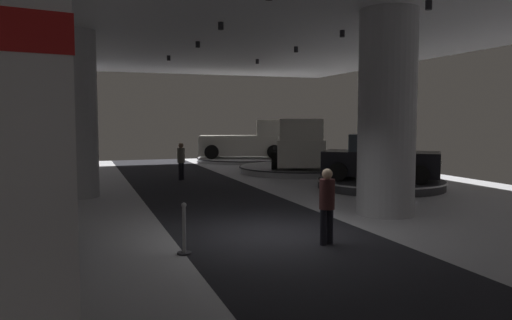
{
  "coord_description": "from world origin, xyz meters",
  "views": [
    {
      "loc": [
        -4.07,
        -10.39,
        2.61
      ],
      "look_at": [
        0.82,
        3.45,
        1.4
      ],
      "focal_mm": 35.2,
      "sensor_mm": 36.0,
      "label": 1
    }
  ],
  "objects_px": {
    "column_left": "(77,114)",
    "pickup_truck_deep_right": "(248,142)",
    "display_platform_deep_left": "(32,164)",
    "visitor_walking_near": "(327,202)",
    "pickup_truck_far_right": "(300,147)",
    "display_car_mid_right": "(380,159)",
    "display_platform_mid_right": "(380,183)",
    "column_right": "(387,114)",
    "visitor_walking_far": "(181,159)",
    "brand_sign_pylon": "(6,180)",
    "display_platform_deep_right": "(243,159)",
    "display_platform_far_right": "(299,169)",
    "display_car_deep_left": "(31,147)"
  },
  "relations": [
    {
      "from": "brand_sign_pylon",
      "to": "column_right",
      "type": "bearing_deg",
      "value": 38.51
    },
    {
      "from": "column_left",
      "to": "pickup_truck_far_right",
      "type": "distance_m",
      "value": 11.02
    },
    {
      "from": "brand_sign_pylon",
      "to": "display_car_deep_left",
      "type": "height_order",
      "value": "brand_sign_pylon"
    },
    {
      "from": "display_platform_mid_right",
      "to": "display_platform_deep_right",
      "type": "xyz_separation_m",
      "value": [
        -1.14,
        13.25,
        -0.06
      ]
    },
    {
      "from": "column_left",
      "to": "pickup_truck_deep_right",
      "type": "xyz_separation_m",
      "value": [
        9.87,
        11.59,
        -1.59
      ]
    },
    {
      "from": "display_platform_mid_right",
      "to": "display_car_deep_left",
      "type": "relative_size",
      "value": 1.09
    },
    {
      "from": "display_car_mid_right",
      "to": "visitor_walking_far",
      "type": "xyz_separation_m",
      "value": [
        -6.57,
        4.95,
        -0.19
      ]
    },
    {
      "from": "display_car_mid_right",
      "to": "display_platform_deep_right",
      "type": "xyz_separation_m",
      "value": [
        -1.12,
        13.23,
        -0.97
      ]
    },
    {
      "from": "visitor_walking_far",
      "to": "display_car_mid_right",
      "type": "bearing_deg",
      "value": -37.02
    },
    {
      "from": "brand_sign_pylon",
      "to": "visitor_walking_near",
      "type": "bearing_deg",
      "value": 38.32
    },
    {
      "from": "display_platform_deep_right",
      "to": "visitor_walking_far",
      "type": "xyz_separation_m",
      "value": [
        -5.45,
        -8.28,
        0.78
      ]
    },
    {
      "from": "visitor_walking_near",
      "to": "column_left",
      "type": "bearing_deg",
      "value": 119.63
    },
    {
      "from": "column_left",
      "to": "column_right",
      "type": "distance_m",
      "value": 9.94
    },
    {
      "from": "display_platform_mid_right",
      "to": "pickup_truck_far_right",
      "type": "relative_size",
      "value": 0.84
    },
    {
      "from": "pickup_truck_deep_right",
      "to": "display_platform_far_right",
      "type": "height_order",
      "value": "pickup_truck_deep_right"
    },
    {
      "from": "visitor_walking_near",
      "to": "column_right",
      "type": "bearing_deg",
      "value": 38.84
    },
    {
      "from": "brand_sign_pylon",
      "to": "display_platform_deep_right",
      "type": "relative_size",
      "value": 0.7
    },
    {
      "from": "visitor_walking_far",
      "to": "pickup_truck_deep_right",
      "type": "bearing_deg",
      "value": 54.85
    },
    {
      "from": "column_right",
      "to": "display_platform_far_right",
      "type": "bearing_deg",
      "value": 78.06
    },
    {
      "from": "display_platform_mid_right",
      "to": "display_platform_deep_right",
      "type": "height_order",
      "value": "display_platform_mid_right"
    },
    {
      "from": "column_left",
      "to": "pickup_truck_deep_right",
      "type": "distance_m",
      "value": 15.31
    },
    {
      "from": "pickup_truck_far_right",
      "to": "column_right",
      "type": "bearing_deg",
      "value": -101.63
    },
    {
      "from": "column_left",
      "to": "visitor_walking_near",
      "type": "xyz_separation_m",
      "value": [
        4.84,
        -8.5,
        -1.84
      ]
    },
    {
      "from": "column_left",
      "to": "visitor_walking_far",
      "type": "distance_m",
      "value": 5.65
    },
    {
      "from": "display_platform_mid_right",
      "to": "column_right",
      "type": "bearing_deg",
      "value": -122.03
    },
    {
      "from": "visitor_walking_near",
      "to": "pickup_truck_far_right",
      "type": "bearing_deg",
      "value": 67.93
    },
    {
      "from": "brand_sign_pylon",
      "to": "display_platform_deep_left",
      "type": "bearing_deg",
      "value": 94.26
    },
    {
      "from": "pickup_truck_deep_right",
      "to": "display_car_deep_left",
      "type": "bearing_deg",
      "value": 179.15
    },
    {
      "from": "display_platform_mid_right",
      "to": "visitor_walking_far",
      "type": "relative_size",
      "value": 3.0
    },
    {
      "from": "display_platform_deep_left",
      "to": "display_car_deep_left",
      "type": "bearing_deg",
      "value": -173.91
    },
    {
      "from": "display_car_deep_left",
      "to": "visitor_walking_near",
      "type": "relative_size",
      "value": 2.75
    },
    {
      "from": "display_platform_mid_right",
      "to": "display_platform_deep_left",
      "type": "height_order",
      "value": "display_platform_deep_left"
    },
    {
      "from": "pickup_truck_far_right",
      "to": "display_car_mid_right",
      "type": "bearing_deg",
      "value": -83.69
    },
    {
      "from": "display_platform_mid_right",
      "to": "display_platform_far_right",
      "type": "xyz_separation_m",
      "value": [
        -0.55,
        6.17,
        -0.01
      ]
    },
    {
      "from": "brand_sign_pylon",
      "to": "pickup_truck_far_right",
      "type": "bearing_deg",
      "value": 58.19
    },
    {
      "from": "display_platform_deep_left",
      "to": "display_car_deep_left",
      "type": "height_order",
      "value": "display_car_deep_left"
    },
    {
      "from": "display_platform_deep_left",
      "to": "visitor_walking_near",
      "type": "height_order",
      "value": "visitor_walking_near"
    },
    {
      "from": "display_car_mid_right",
      "to": "pickup_truck_far_right",
      "type": "relative_size",
      "value": 0.77
    },
    {
      "from": "pickup_truck_deep_right",
      "to": "display_platform_far_right",
      "type": "bearing_deg",
      "value": -87.64
    },
    {
      "from": "visitor_walking_far",
      "to": "brand_sign_pylon",
      "type": "bearing_deg",
      "value": -106.12
    },
    {
      "from": "column_right",
      "to": "pickup_truck_deep_right",
      "type": "relative_size",
      "value": 0.97
    },
    {
      "from": "column_right",
      "to": "display_platform_deep_right",
      "type": "bearing_deg",
      "value": 84.65
    },
    {
      "from": "display_platform_far_right",
      "to": "display_platform_deep_right",
      "type": "bearing_deg",
      "value": 94.78
    },
    {
      "from": "visitor_walking_far",
      "to": "display_platform_deep_left",
      "type": "bearing_deg",
      "value": 127.9
    },
    {
      "from": "brand_sign_pylon",
      "to": "display_platform_far_right",
      "type": "relative_size",
      "value": 0.68
    },
    {
      "from": "display_platform_far_right",
      "to": "visitor_walking_near",
      "type": "height_order",
      "value": "visitor_walking_near"
    },
    {
      "from": "brand_sign_pylon",
      "to": "pickup_truck_far_right",
      "type": "height_order",
      "value": "brand_sign_pylon"
    },
    {
      "from": "pickup_truck_deep_right",
      "to": "display_platform_far_right",
      "type": "xyz_separation_m",
      "value": [
        0.29,
        -6.98,
        -0.98
      ]
    },
    {
      "from": "display_platform_far_right",
      "to": "display_platform_deep_left",
      "type": "xyz_separation_m",
      "value": [
        -12.55,
        7.16,
        0.01
      ]
    },
    {
      "from": "column_left",
      "to": "display_platform_far_right",
      "type": "xyz_separation_m",
      "value": [
        10.15,
        4.61,
        -2.58
      ]
    }
  ]
}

